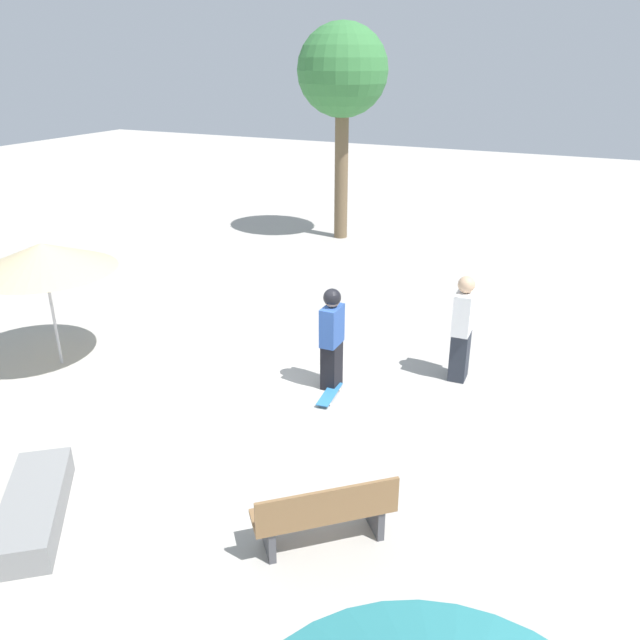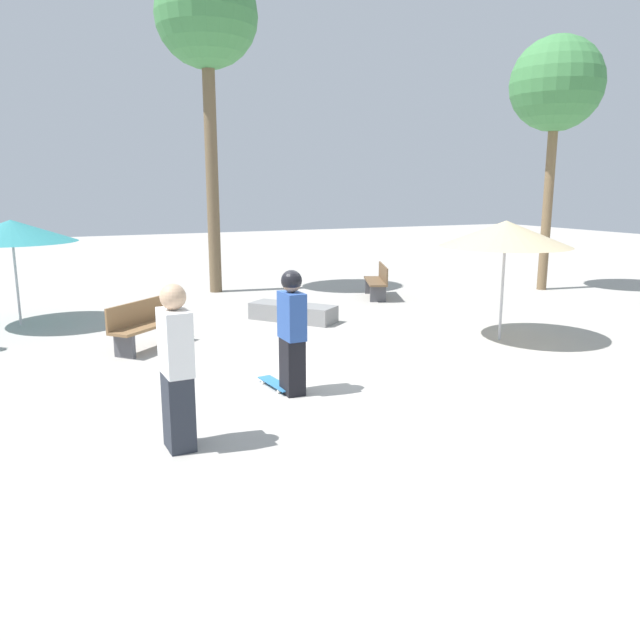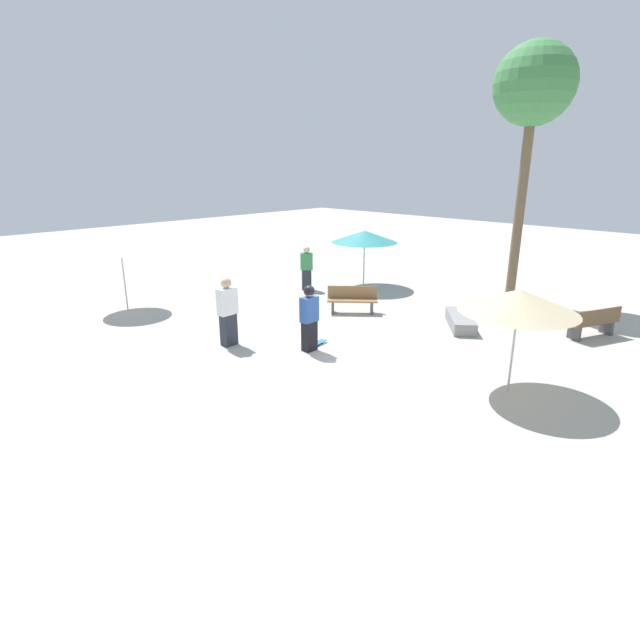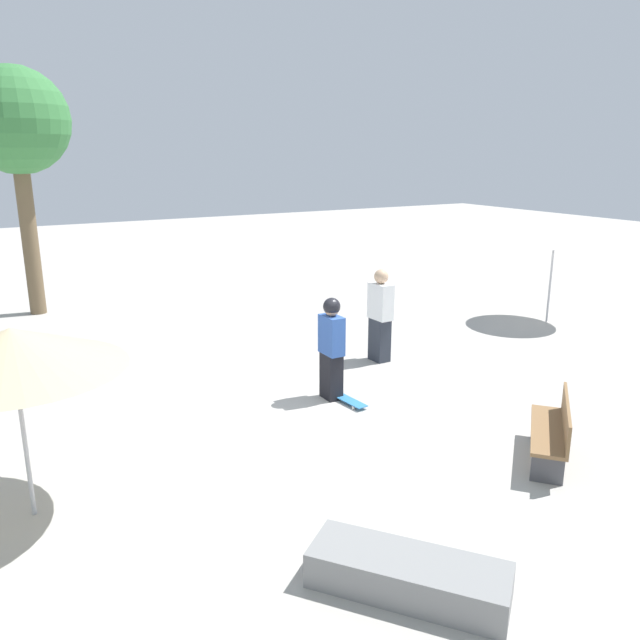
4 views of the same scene
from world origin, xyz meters
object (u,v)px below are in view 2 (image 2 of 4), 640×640
(skateboard, at_px, (276,384))
(shade_umbrella_tan, at_px, (506,234))
(palm_tree_center_right, at_px, (207,21))
(skater_main, at_px, (292,328))
(bench_far, at_px, (145,325))
(palm_tree_center_left, at_px, (556,86))
(concrete_ledge, at_px, (293,312))
(bench_near, at_px, (378,281))
(shade_umbrella_teal, at_px, (11,231))
(bystander_far, at_px, (177,368))

(skateboard, distance_m, shade_umbrella_tan, 5.30)
(palm_tree_center_right, bearing_deg, skater_main, 171.35)
(bench_far, height_order, palm_tree_center_left, palm_tree_center_left)
(bench_far, bearing_deg, concrete_ledge, 157.42)
(bench_near, relative_size, palm_tree_center_right, 0.20)
(shade_umbrella_teal, bearing_deg, skateboard, -151.02)
(shade_umbrella_tan, bearing_deg, concrete_ledge, 42.46)
(skateboard, bearing_deg, shade_umbrella_tan, -85.20)
(skater_main, xyz_separation_m, shade_umbrella_tan, (1.28, -4.73, 1.05))
(palm_tree_center_right, bearing_deg, bench_near, -126.78)
(concrete_ledge, relative_size, palm_tree_center_right, 0.22)
(skater_main, xyz_separation_m, concrete_ledge, (4.45, -1.83, -0.75))
(skater_main, xyz_separation_m, bystander_far, (-1.20, 1.82, -0.02))
(skater_main, distance_m, bench_far, 3.67)
(palm_tree_center_left, bearing_deg, skater_main, 119.10)
(bench_near, bearing_deg, skater_main, 164.74)
(shade_umbrella_tan, bearing_deg, shade_umbrella_teal, 58.05)
(skateboard, height_order, bench_far, bench_far)
(palm_tree_center_right, bearing_deg, shade_umbrella_tan, -155.90)
(skater_main, distance_m, bench_near, 7.91)
(skateboard, height_order, shade_umbrella_tan, shade_umbrella_tan)
(skater_main, bearing_deg, palm_tree_center_right, -9.29)
(skater_main, xyz_separation_m, bench_far, (3.35, 1.43, -0.51))
(bench_near, bearing_deg, bystander_far, 160.81)
(bench_near, xyz_separation_m, shade_umbrella_teal, (0.21, 8.38, 1.52))
(shade_umbrella_teal, distance_m, bystander_far, 7.85)
(palm_tree_center_left, bearing_deg, palm_tree_center_right, 67.84)
(skateboard, bearing_deg, palm_tree_center_left, -68.94)
(bench_near, bearing_deg, shade_umbrella_tan, -158.88)
(skater_main, xyz_separation_m, palm_tree_center_left, (5.43, -9.75, 4.46))
(bench_far, distance_m, palm_tree_center_right, 8.93)
(palm_tree_center_left, relative_size, palm_tree_center_right, 0.80)
(skater_main, xyz_separation_m, skateboard, (0.34, 0.12, -0.87))
(skateboard, xyz_separation_m, shade_umbrella_tan, (0.95, -4.85, 1.92))
(bench_far, xyz_separation_m, shade_umbrella_teal, (3.06, 2.05, 1.52))
(bench_near, relative_size, bystander_far, 0.90)
(bench_near, height_order, palm_tree_center_left, palm_tree_center_left)
(concrete_ledge, distance_m, palm_tree_center_right, 8.04)
(skater_main, height_order, bench_near, skater_main)
(bystander_far, bearing_deg, bench_near, -44.57)
(bench_near, xyz_separation_m, bystander_far, (-7.39, 6.73, 0.49))
(skater_main, distance_m, shade_umbrella_tan, 5.01)
(shade_umbrella_teal, bearing_deg, bench_near, -91.45)
(concrete_ledge, relative_size, bystander_far, 1.02)
(bench_near, distance_m, palm_tree_center_left, 6.98)
(palm_tree_center_left, bearing_deg, bystander_far, 119.80)
(concrete_ledge, relative_size, bench_near, 1.13)
(bench_near, distance_m, shade_umbrella_tan, 5.15)
(bench_near, height_order, shade_umbrella_tan, shade_umbrella_tan)
(bench_near, height_order, bench_far, same)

